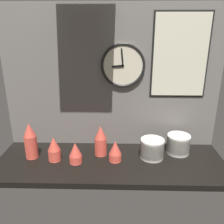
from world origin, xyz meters
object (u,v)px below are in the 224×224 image
cup_stack_center (101,140)px  bowl_stack_far_right (178,144)px  wall_clock (123,66)px  cup_stack_center_left (75,153)px  cup_stack_far_left (30,141)px  menu_board (180,56)px  bowl_stack_right (152,148)px  cup_stack_center_right (115,151)px  cup_stack_left (54,149)px

cup_stack_center → bowl_stack_far_right: bearing=4.1°
bowl_stack_far_right → wall_clock: 0.70m
cup_stack_center_left → cup_stack_far_left: (-0.33, 0.06, 0.06)m
cup_stack_far_left → menu_board: size_ratio=0.44×
cup_stack_center_left → cup_stack_center: 0.21m
cup_stack_far_left → bowl_stack_right: 0.86m
cup_stack_far_left → bowl_stack_right: cup_stack_far_left is taller
cup_stack_far_left → wall_clock: size_ratio=0.83×
cup_stack_far_left → bowl_stack_far_right: (1.06, 0.10, -0.06)m
cup_stack_center_right → menu_board: 0.81m
cup_stack_left → bowl_stack_far_right: (0.89, 0.13, -0.01)m
cup_stack_center → wall_clock: (0.16, 0.16, 0.51)m
cup_stack_center → wall_clock: bearing=45.1°
cup_stack_center_right → cup_stack_left: 0.43m
cup_stack_center → bowl_stack_right: (0.37, -0.03, -0.04)m
bowl_stack_right → menu_board: 0.68m
cup_stack_left → menu_board: menu_board is taller
bowl_stack_right → wall_clock: (-0.21, 0.19, 0.55)m
cup_stack_center_left → menu_board: 0.99m
cup_stack_center_right → bowl_stack_right: (0.26, 0.05, -0.00)m
cup_stack_center_right → menu_board: menu_board is taller
cup_stack_center → bowl_stack_right: bearing=-5.2°
cup_stack_center_left → cup_stack_far_left: bearing=169.2°
wall_clock → bowl_stack_right: bearing=-42.0°
cup_stack_center_right → cup_stack_far_left: bearing=177.1°
cup_stack_far_left → cup_stack_left: bearing=-11.1°
wall_clock → bowl_stack_far_right: bearing=-15.7°
cup_stack_center → cup_stack_center_right: cup_stack_center is taller
bowl_stack_far_right → cup_stack_center_left: bearing=-167.9°
cup_stack_far_left → bowl_stack_far_right: bearing=5.1°
bowl_stack_far_right → wall_clock: size_ratio=0.53×
cup_stack_center_right → bowl_stack_far_right: (0.47, 0.13, -0.00)m
cup_stack_center_left → cup_stack_center_right: 0.27m
cup_stack_center_left → cup_stack_left: (-0.15, 0.03, 0.01)m
cup_stack_left → bowl_stack_right: size_ratio=1.03×
cup_stack_far_left → cup_stack_center_right: bearing=-2.9°
cup_stack_left → cup_stack_center: bearing=15.4°
cup_stack_far_left → cup_stack_left: 0.18m
cup_stack_left → bowl_stack_far_right: 0.90m
bowl_stack_right → cup_stack_center: bearing=174.8°
menu_board → cup_stack_left: bearing=-163.8°
bowl_stack_far_right → wall_clock: (-0.42, 0.12, 0.55)m
cup_stack_left → bowl_stack_far_right: size_ratio=1.03×
cup_stack_center_left → menu_board: size_ratio=0.25×
cup_stack_center_left → menu_board: (0.72, 0.28, 0.62)m
cup_stack_left → cup_stack_center_right: bearing=0.5°
menu_board → bowl_stack_right: bearing=-133.1°
bowl_stack_right → bowl_stack_far_right: 0.22m
cup_stack_far_left → cup_stack_left: cup_stack_far_left is taller
cup_stack_center_left → bowl_stack_right: 0.54m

